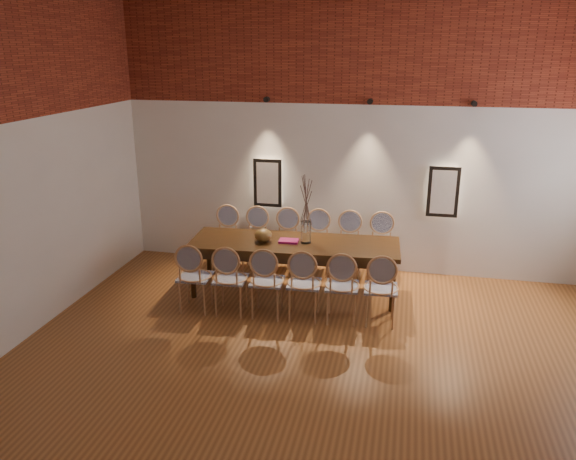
% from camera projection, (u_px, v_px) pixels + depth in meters
% --- Properties ---
extents(floor, '(7.00, 7.00, 0.02)m').
position_uv_depth(floor, '(311.00, 398.00, 5.53)').
color(floor, brown).
rests_on(floor, ground).
extents(wall_back, '(7.00, 0.10, 4.00)m').
position_uv_depth(wall_back, '(355.00, 139.00, 8.20)').
color(wall_back, silver).
rests_on(wall_back, ground).
extents(brick_band_back, '(7.00, 0.02, 1.50)m').
position_uv_depth(brick_band_back, '(358.00, 49.00, 7.75)').
color(brick_band_back, maroon).
rests_on(brick_band_back, ground).
extents(brick_band_front, '(7.00, 0.02, 1.50)m').
position_uv_depth(brick_band_front, '(66.00, 66.00, 1.29)').
color(brick_band_front, maroon).
rests_on(brick_band_front, ground).
extents(niche_left, '(0.36, 0.06, 0.66)m').
position_uv_depth(niche_left, '(268.00, 183.00, 8.59)').
color(niche_left, '#FFEAC6').
rests_on(niche_left, wall_back).
extents(niche_right, '(0.36, 0.06, 0.66)m').
position_uv_depth(niche_right, '(443.00, 192.00, 8.06)').
color(niche_right, '#FFEAC6').
rests_on(niche_right, wall_back).
extents(spot_fixture_left, '(0.08, 0.10, 0.08)m').
position_uv_depth(spot_fixture_left, '(267.00, 99.00, 8.17)').
color(spot_fixture_left, black).
rests_on(spot_fixture_left, wall_back).
extents(spot_fixture_mid, '(0.08, 0.10, 0.08)m').
position_uv_depth(spot_fixture_mid, '(370.00, 102.00, 7.87)').
color(spot_fixture_mid, black).
rests_on(spot_fixture_mid, wall_back).
extents(spot_fixture_right, '(0.08, 0.10, 0.08)m').
position_uv_depth(spot_fixture_right, '(474.00, 104.00, 7.59)').
color(spot_fixture_right, black).
rests_on(spot_fixture_right, wall_back).
extents(dining_table, '(2.89, 1.07, 0.75)m').
position_uv_depth(dining_table, '(294.00, 267.00, 7.76)').
color(dining_table, black).
rests_on(dining_table, floor).
extents(chair_near_a, '(0.46, 0.46, 0.94)m').
position_uv_depth(chair_near_a, '(195.00, 276.00, 7.22)').
color(chair_near_a, tan).
rests_on(chair_near_a, floor).
extents(chair_near_b, '(0.46, 0.46, 0.94)m').
position_uv_depth(chair_near_b, '(231.00, 279.00, 7.15)').
color(chair_near_b, tan).
rests_on(chair_near_b, floor).
extents(chair_near_c, '(0.46, 0.46, 0.94)m').
position_uv_depth(chair_near_c, '(267.00, 281.00, 7.08)').
color(chair_near_c, tan).
rests_on(chair_near_c, floor).
extents(chair_near_d, '(0.46, 0.46, 0.94)m').
position_uv_depth(chair_near_d, '(304.00, 283.00, 7.01)').
color(chair_near_d, tan).
rests_on(chair_near_d, floor).
extents(chair_near_e, '(0.46, 0.46, 0.94)m').
position_uv_depth(chair_near_e, '(342.00, 286.00, 6.94)').
color(chair_near_e, tan).
rests_on(chair_near_e, floor).
extents(chair_near_f, '(0.46, 0.46, 0.94)m').
position_uv_depth(chair_near_f, '(381.00, 288.00, 6.87)').
color(chair_near_f, tan).
rests_on(chair_near_f, floor).
extents(chair_far_a, '(0.46, 0.46, 0.94)m').
position_uv_depth(chair_far_a, '(225.00, 239.00, 8.60)').
color(chair_far_a, tan).
rests_on(chair_far_a, floor).
extents(chair_far_b, '(0.46, 0.46, 0.94)m').
position_uv_depth(chair_far_b, '(255.00, 241.00, 8.53)').
color(chair_far_b, tan).
rests_on(chair_far_b, floor).
extents(chair_far_c, '(0.46, 0.46, 0.94)m').
position_uv_depth(chair_far_c, '(286.00, 243.00, 8.46)').
color(chair_far_c, tan).
rests_on(chair_far_c, floor).
extents(chair_far_d, '(0.46, 0.46, 0.94)m').
position_uv_depth(chair_far_d, '(317.00, 244.00, 8.39)').
color(chair_far_d, tan).
rests_on(chair_far_d, floor).
extents(chair_far_e, '(0.46, 0.46, 0.94)m').
position_uv_depth(chair_far_e, '(349.00, 246.00, 8.32)').
color(chair_far_e, tan).
rests_on(chair_far_e, floor).
extents(chair_far_f, '(0.46, 0.46, 0.94)m').
position_uv_depth(chair_far_f, '(381.00, 248.00, 8.25)').
color(chair_far_f, tan).
rests_on(chair_far_f, floor).
extents(vase, '(0.14, 0.14, 0.30)m').
position_uv_depth(vase, '(306.00, 232.00, 7.58)').
color(vase, silver).
rests_on(vase, dining_table).
extents(dried_branches, '(0.50, 0.50, 0.70)m').
position_uv_depth(dried_branches, '(306.00, 200.00, 7.44)').
color(dried_branches, '#473229').
rests_on(dried_branches, vase).
extents(bowl, '(0.24, 0.24, 0.18)m').
position_uv_depth(bowl, '(263.00, 235.00, 7.63)').
color(bowl, brown).
rests_on(bowl, dining_table).
extents(book, '(0.27, 0.19, 0.03)m').
position_uv_depth(book, '(289.00, 241.00, 7.64)').
color(book, maroon).
rests_on(book, dining_table).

